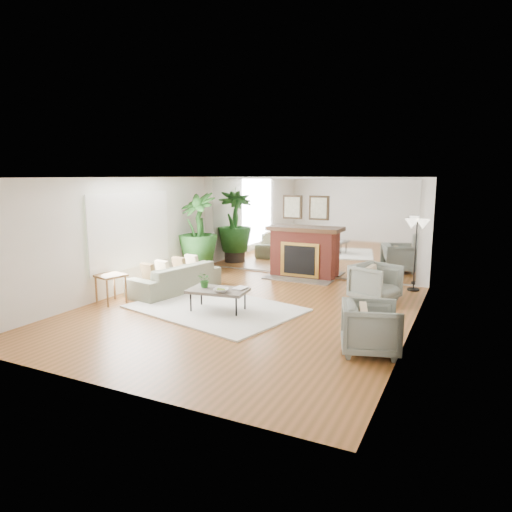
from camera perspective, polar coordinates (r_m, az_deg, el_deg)
The scene contains 18 objects.
ground at distance 8.68m, azimuth -1.70°, elevation -6.96°, with size 7.00×7.00×0.00m, color brown.
wall_left at distance 10.12m, azimuth -16.96°, elevation 2.30°, with size 0.02×7.00×2.50m, color white.
wall_right at distance 7.52m, azimuth 18.91°, elevation -0.35°, with size 0.02×7.00×2.50m, color white.
wall_back at distance 11.58m, azimuth 6.26°, elevation 3.60°, with size 6.00×0.02×2.50m, color white.
mirror_panel at distance 11.56m, azimuth 6.23°, elevation 3.59°, with size 5.40×0.04×2.40m, color silver.
window_panel at distance 10.38m, azimuth -15.38°, elevation 3.12°, with size 0.04×2.40×1.50m, color #B2E09E.
fireplace at distance 11.44m, azimuth 5.81°, elevation 0.54°, with size 1.85×0.83×2.05m.
area_rug at distance 8.87m, azimuth -5.14°, elevation -6.51°, with size 3.06×2.18×0.03m, color white.
coffee_table at distance 8.58m, azimuth -4.79°, elevation -4.40°, with size 1.16×0.76×0.44m.
sofa at distance 10.19m, azimuth -10.06°, elevation -2.73°, with size 2.13×0.83×0.62m, color gray.
armchair_back at distance 9.64m, azimuth 14.69°, elevation -3.22°, with size 0.81×0.84×0.76m, color slate.
armchair_front at distance 6.83m, azimuth 14.17°, elevation -8.73°, with size 0.79×0.82×0.74m, color slate.
side_table at distance 9.57m, azimuth -17.73°, elevation -2.77°, with size 0.63×0.63×0.59m.
potted_ficus at distance 11.80m, azimuth -7.30°, elevation 3.09°, with size 1.23×1.23×2.11m.
floor_lamp at distance 10.59m, azimuth 19.46°, elevation 3.11°, with size 0.52×0.29×1.60m.
tabletop_plant at distance 8.70m, azimuth -6.39°, elevation -3.00°, with size 0.26×0.23×0.29m, color #2A6726.
fruit_bowl at distance 8.36m, azimuth -4.41°, elevation -4.29°, with size 0.27×0.27×0.07m, color olive.
book at distance 8.66m, azimuth -2.58°, elevation -3.93°, with size 0.22×0.30×0.02m, color olive.
Camera 1 is at (3.83, -7.36, 2.53)m, focal length 32.00 mm.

